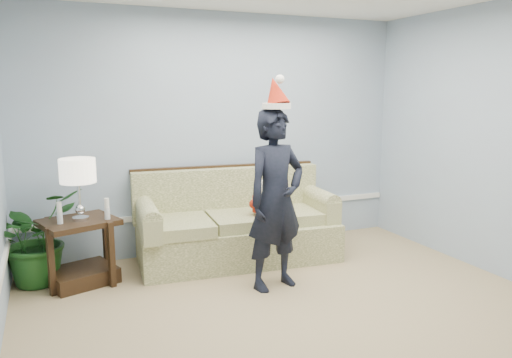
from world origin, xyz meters
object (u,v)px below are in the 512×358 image
object	(u,v)px
houseplant	(36,237)
man	(276,200)
sofa	(236,227)
side_table	(81,259)
teddy_bear	(265,201)
table_lamp	(78,173)

from	to	relation	value
houseplant	man	size ratio (longest dim) A/B	0.54
sofa	side_table	bearing A→B (deg)	-171.72
sofa	side_table	distance (m)	1.64
sofa	houseplant	world-z (taller)	sofa
side_table	houseplant	bearing A→B (deg)	154.79
sofa	teddy_bear	bearing A→B (deg)	-41.31
table_lamp	houseplant	distance (m)	0.77
man	table_lamp	bearing A→B (deg)	142.47
sofa	houseplant	distance (m)	2.02
side_table	man	distance (m)	1.96
sofa	man	world-z (taller)	man
table_lamp	man	bearing A→B (deg)	-24.81
man	teddy_bear	size ratio (longest dim) A/B	4.04
sofa	table_lamp	distance (m)	1.77
side_table	teddy_bear	distance (m)	1.92
table_lamp	houseplant	world-z (taller)	table_lamp
side_table	man	world-z (taller)	man
side_table	teddy_bear	xyz separation A→B (m)	(1.87, -0.14, 0.43)
side_table	houseplant	world-z (taller)	houseplant
houseplant	teddy_bear	size ratio (longest dim) A/B	2.16
sofa	teddy_bear	xyz separation A→B (m)	(0.24, -0.24, 0.32)
man	teddy_bear	distance (m)	0.70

